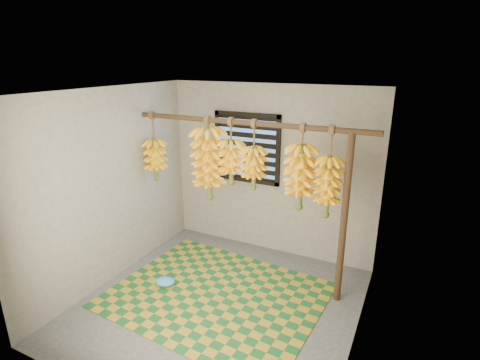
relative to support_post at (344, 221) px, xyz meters
The scene contains 16 objects.
floor 1.71m from the support_post, 149.74° to the right, with size 3.00×3.00×0.01m, color #464646.
ceiling 1.98m from the support_post, 149.74° to the right, with size 3.00×3.00×0.01m, color silver.
wall_back 1.46m from the support_post, 146.14° to the left, with size 3.00×0.01×2.40m, color slate.
wall_left 2.80m from the support_post, 165.49° to the right, with size 0.01×3.00×2.40m, color slate.
wall_right 0.79m from the support_post, 66.46° to the right, with size 0.01×3.00×2.40m, color slate.
window 1.80m from the support_post, 153.40° to the left, with size 1.00×0.04×1.00m.
hanging_pole 1.56m from the support_post, behind, with size 0.06×0.06×3.00m, color #402C18.
support_post is the anchor object (origin of this frame).
woven_mat 1.74m from the support_post, 156.61° to the right, with size 2.41×1.93×0.01m, color #195623.
plastic_bag 2.29m from the support_post, 161.00° to the right, with size 0.25×0.18×0.10m, color #3F9DEC.
banana_bunch_a 2.58m from the support_post, behind, with size 0.30×0.30×0.93m.
banana_bunch_b 1.76m from the support_post, behind, with size 0.42×0.42×1.06m.
banana_bunch_c 1.48m from the support_post, behind, with size 0.32×0.32×0.82m.
banana_bunch_d 1.19m from the support_post, behind, with size 0.29×0.29×0.85m.
banana_bunch_e 0.68m from the support_post, behind, with size 0.36×0.36×0.99m.
banana_bunch_f 0.42m from the support_post, behind, with size 0.29×0.29×1.03m.
Camera 1 is at (1.83, -3.18, 2.71)m, focal length 28.00 mm.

